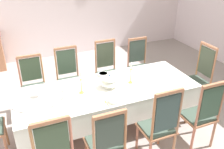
# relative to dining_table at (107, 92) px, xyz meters

# --- Properties ---
(ground) EXTENTS (7.56, 7.06, 0.04)m
(ground) POSITION_rel_dining_table_xyz_m (0.00, -0.08, -0.70)
(ground) COLOR #9E948E
(dining_table) EXTENTS (2.79, 1.04, 0.75)m
(dining_table) POSITION_rel_dining_table_xyz_m (0.00, 0.00, 0.00)
(dining_table) COLOR #AB6652
(dining_table) RESTS_ON ground
(tablecloth) EXTENTS (2.81, 1.06, 0.38)m
(tablecloth) POSITION_rel_dining_table_xyz_m (0.00, 0.00, -0.02)
(tablecloth) COLOR white
(tablecloth) RESTS_ON dining_table
(chair_north_a) EXTENTS (0.44, 0.42, 1.07)m
(chair_north_a) POSITION_rel_dining_table_xyz_m (-1.02, 0.92, -0.12)
(chair_north_a) COLOR #A27044
(chair_north_a) RESTS_ON ground
(chair_south_b) EXTENTS (0.44, 0.42, 1.08)m
(chair_south_b) POSITION_rel_dining_table_xyz_m (-0.38, -0.92, -0.12)
(chair_south_b) COLOR #A46446
(chair_south_b) RESTS_ON ground
(chair_north_b) EXTENTS (0.44, 0.42, 1.13)m
(chair_north_b) POSITION_rel_dining_table_xyz_m (-0.38, 0.92, -0.10)
(chair_north_b) COLOR #9E6841
(chair_north_b) RESTS_ON ground
(chair_south_c) EXTENTS (0.44, 0.42, 1.19)m
(chair_south_c) POSITION_rel_dining_table_xyz_m (0.38, -0.93, -0.08)
(chair_south_c) COLOR #AB6B54
(chair_south_c) RESTS_ON ground
(chair_north_c) EXTENTS (0.44, 0.42, 1.15)m
(chair_north_c) POSITION_rel_dining_table_xyz_m (0.38, 0.93, -0.09)
(chair_north_c) COLOR #AB6D4A
(chair_north_c) RESTS_ON ground
(chair_south_d) EXTENTS (0.44, 0.42, 1.14)m
(chair_south_d) POSITION_rel_dining_table_xyz_m (1.08, -0.93, -0.10)
(chair_south_d) COLOR #9D6D4A
(chair_south_d) RESTS_ON ground
(chair_north_d) EXTENTS (0.44, 0.42, 1.10)m
(chair_north_d) POSITION_rel_dining_table_xyz_m (1.08, 0.92, -0.11)
(chair_north_d) COLOR #9D6C4B
(chair_north_d) RESTS_ON ground
(chair_head_east) EXTENTS (0.42, 0.44, 1.19)m
(chair_head_east) POSITION_rel_dining_table_xyz_m (1.81, -0.00, -0.08)
(chair_head_east) COLOR #9C6947
(chair_head_east) RESTS_ON ground
(soup_tureen) EXTENTS (0.27, 0.27, 0.22)m
(soup_tureen) POSITION_rel_dining_table_xyz_m (0.04, -0.00, 0.18)
(soup_tureen) COLOR white
(soup_tureen) RESTS_ON tablecloth
(candlestick_west) EXTENTS (0.07, 0.07, 0.34)m
(candlestick_west) POSITION_rel_dining_table_xyz_m (-0.41, -0.00, 0.21)
(candlestick_west) COLOR gold
(candlestick_west) RESTS_ON tablecloth
(candlestick_east) EXTENTS (0.07, 0.07, 0.36)m
(candlestick_east) POSITION_rel_dining_table_xyz_m (0.41, -0.00, 0.22)
(candlestick_east) COLOR gold
(candlestick_east) RESTS_ON tablecloth
(bowl_near_left) EXTENTS (0.18, 0.18, 0.04)m
(bowl_near_left) POSITION_rel_dining_table_xyz_m (0.10, 0.42, 0.10)
(bowl_near_left) COLOR white
(bowl_near_left) RESTS_ON tablecloth
(bowl_near_right) EXTENTS (0.16, 0.16, 0.04)m
(bowl_near_right) POSITION_rel_dining_table_xyz_m (-0.06, -0.41, 0.09)
(bowl_near_right) COLOR white
(bowl_near_right) RESTS_ON tablecloth
(bowl_far_left) EXTENTS (0.16, 0.16, 0.04)m
(bowl_far_left) POSITION_rel_dining_table_xyz_m (0.54, 0.41, 0.09)
(bowl_far_left) COLOR white
(bowl_far_left) RESTS_ON tablecloth
(spoon_primary) EXTENTS (0.05, 0.18, 0.01)m
(spoon_primary) POSITION_rel_dining_table_xyz_m (0.21, 0.44, 0.08)
(spoon_primary) COLOR gold
(spoon_primary) RESTS_ON tablecloth
(spoon_secondary) EXTENTS (0.03, 0.18, 0.01)m
(spoon_secondary) POSITION_rel_dining_table_xyz_m (-0.17, -0.39, 0.08)
(spoon_secondary) COLOR gold
(spoon_secondary) RESTS_ON tablecloth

